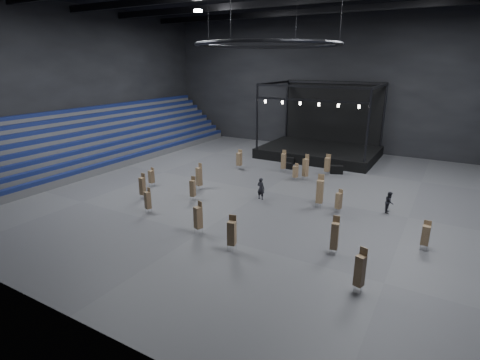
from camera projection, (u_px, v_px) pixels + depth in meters
The scene contains 29 objects.
floor at pixel (265, 191), 35.18m from camera, with size 50.00×50.00×0.00m, color #434345.
wall_back at pixel (336, 82), 49.80m from camera, with size 50.00×0.20×18.00m, color black.
wall_front at pixel (39, 130), 15.12m from camera, with size 50.00×0.20×18.00m, color black.
wall_left at pixel (78, 85), 44.38m from camera, with size 0.20×42.00×18.00m, color black.
bleachers_left at pixel (97, 147), 45.59m from camera, with size 7.20×40.00×6.40m.
stage at pixel (321, 144), 48.14m from camera, with size 14.00×10.00×9.20m.
truss_ring at pixel (268, 44), 31.25m from camera, with size 12.30×12.30×5.15m.
flight_case_left at pixel (289, 161), 44.38m from camera, with size 1.21×0.61×0.81m, color black.
flight_case_mid at pixel (288, 166), 42.50m from camera, with size 1.02×0.51×0.68m, color black.
flight_case_right at pixel (337, 170), 40.58m from camera, with size 1.34×0.67×0.89m, color black.
chair_stack_0 at pixel (193, 188), 32.63m from camera, with size 0.48×0.48×2.14m.
chair_stack_1 at pixel (360, 270), 19.45m from camera, with size 0.55×0.55×2.53m.
chair_stack_2 at pixel (284, 161), 40.97m from camera, with size 0.52×0.52×2.44m.
chair_stack_3 at pixel (148, 200), 29.92m from camera, with size 0.51×0.51×2.07m.
chair_stack_4 at pixel (327, 164), 39.80m from camera, with size 0.54×0.54×2.27m.
chair_stack_5 at pixel (151, 176), 36.22m from camera, with size 0.52×0.52×1.88m.
chair_stack_6 at pixel (426, 235), 23.91m from camera, with size 0.48×0.48×1.99m.
chair_stack_7 at pixel (199, 176), 35.33m from camera, with size 0.56×0.56×2.55m.
chair_stack_8 at pixel (306, 167), 38.17m from camera, with size 0.59×0.59×2.68m.
chair_stack_9 at pixel (335, 235), 23.32m from camera, with size 0.49×0.49×2.55m.
chair_stack_10 at pixel (296, 171), 38.02m from camera, with size 0.55×0.55×1.80m.
chair_stack_11 at pixel (320, 191), 30.82m from camera, with size 0.61×0.61×2.85m.
chair_stack_12 at pixel (198, 217), 26.23m from camera, with size 0.62×0.62×2.36m.
chair_stack_13 at pixel (339, 200), 29.93m from camera, with size 0.54×0.54×1.95m.
chair_stack_14 at pixel (239, 159), 42.13m from camera, with size 0.53×0.53×2.22m.
chair_stack_15 at pixel (232, 232), 23.79m from camera, with size 0.60×0.60×2.39m.
chair_stack_16 at pixel (142, 186), 33.00m from camera, with size 0.44×0.44×2.30m.
man_center at pixel (261, 189), 32.85m from camera, with size 0.72×0.47×1.96m, color black.
crew_member at pixel (389, 202), 30.00m from camera, with size 0.84×0.66×1.73m, color black.
Camera 1 is at (14.57, -29.95, 11.63)m, focal length 28.00 mm.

